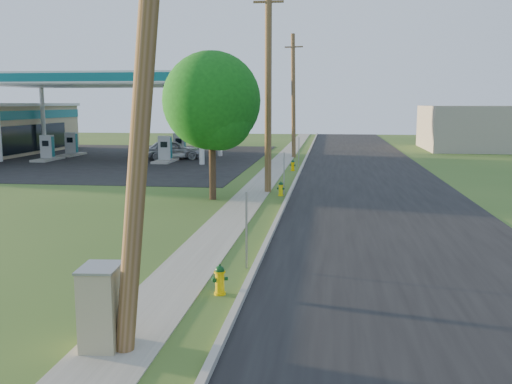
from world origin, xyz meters
TOP-DOWN VIEW (x-y plane):
  - ground_plane at (0.00, 0.00)m, footprint 140.00×140.00m
  - road at (4.50, 10.00)m, footprint 8.00×120.00m
  - curb at (0.50, 10.00)m, footprint 0.15×120.00m
  - sidewalk at (-1.25, 10.00)m, footprint 1.50×120.00m
  - forecourt at (-16.00, 32.00)m, footprint 26.00×28.00m
  - utility_pole_near at (-0.60, -1.00)m, footprint 1.40×0.32m
  - utility_pole_mid at (-0.60, 17.00)m, footprint 1.40×0.32m
  - utility_pole_far at (-0.60, 35.00)m, footprint 1.40×0.32m
  - sign_post_near at (0.25, 4.20)m, footprint 0.05×0.04m
  - sign_post_mid at (0.25, 16.00)m, footprint 0.05×0.04m
  - sign_post_far at (0.25, 28.20)m, footprint 0.05×0.04m
  - gas_canopy at (-14.00, 32.00)m, footprint 18.18×9.18m
  - fuel_pump_nw at (-18.50, 30.00)m, footprint 1.20×3.20m
  - fuel_pump_ne at (-9.50, 30.00)m, footprint 1.20×3.20m
  - fuel_pump_sw at (-18.50, 34.00)m, footprint 1.20×3.20m
  - fuel_pump_se at (-9.50, 34.00)m, footprint 1.20×3.20m
  - price_pylon at (-4.50, 22.50)m, footprint 0.34×2.04m
  - distant_building at (18.00, 45.00)m, footprint 14.00×10.00m
  - tree_verge at (-2.70, 14.52)m, footprint 4.26×4.26m
  - tree_lot at (-7.43, 42.85)m, footprint 4.90×4.90m
  - hydrant_near at (-0.04, 2.10)m, footprint 0.36×0.32m
  - hydrant_mid at (0.11, 15.92)m, footprint 0.35×0.31m
  - hydrant_far at (0.00, 25.88)m, footprint 0.37×0.33m
  - utility_cabinet at (-1.52, -0.90)m, footprint 0.72×0.91m
  - car_silver at (-9.59, 32.27)m, footprint 4.73×3.01m

SIDE VIEW (x-z plane):
  - ground_plane at x=0.00m, z-range 0.00..0.00m
  - road at x=4.50m, z-range 0.00..0.02m
  - forecourt at x=-16.00m, z-range 0.00..0.02m
  - sidewalk at x=-1.25m, z-range 0.00..0.03m
  - curb at x=0.50m, z-range 0.00..0.15m
  - hydrant_mid at x=0.11m, z-range -0.01..0.67m
  - hydrant_near at x=-0.04m, z-range -0.01..0.69m
  - hydrant_far at x=0.00m, z-range -0.01..0.70m
  - fuel_pump_nw at x=-18.50m, z-range -0.23..1.67m
  - fuel_pump_ne at x=-9.50m, z-range -0.23..1.67m
  - fuel_pump_sw at x=-18.50m, z-range -0.23..1.67m
  - fuel_pump_se at x=-9.50m, z-range -0.23..1.67m
  - utility_cabinet at x=-1.52m, z-range 0.00..1.46m
  - car_silver at x=-9.59m, z-range 0.00..1.50m
  - sign_post_near at x=0.25m, z-range 0.00..2.00m
  - sign_post_mid at x=0.25m, z-range 0.00..2.00m
  - sign_post_far at x=0.25m, z-range 0.00..2.00m
  - distant_building at x=18.00m, z-range 0.00..4.00m
  - tree_verge at x=-2.70m, z-range 0.93..7.39m
  - tree_lot at x=-7.43m, z-range 1.07..8.49m
  - utility_pole_near at x=-0.60m, z-range 0.06..9.54m
  - utility_pole_far at x=-0.60m, z-range 0.05..9.56m
  - utility_pole_mid at x=-0.60m, z-range 0.05..9.85m
  - price_pylon at x=-4.50m, z-range 2.01..8.86m
  - gas_canopy at x=-14.00m, z-range 2.70..9.10m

